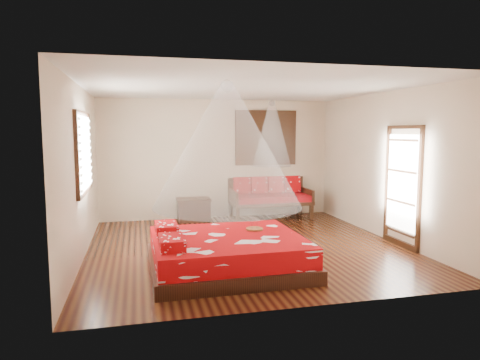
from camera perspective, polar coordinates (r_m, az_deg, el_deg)
The scene contains 10 objects.
room at distance 7.52m, azimuth 0.84°, elevation 1.51°, with size 5.54×5.54×2.84m.
bed at distance 6.46m, azimuth -1.86°, elevation -9.67°, with size 2.30×2.09×0.65m.
daybed at distance 10.22m, azimuth 3.96°, elevation -2.14°, with size 1.90×0.84×0.97m.
storage_chest at distance 9.94m, azimuth -6.23°, elevation -3.92°, with size 0.76×0.56×0.52m.
shutter_panel at distance 10.43m, azimuth 3.47°, elevation 5.64°, with size 1.52×0.06×1.32m.
window_left at distance 7.51m, azimuth -20.05°, elevation 3.41°, with size 0.10×1.74×1.34m.
glazed_door at distance 8.13m, azimuth 20.83°, elevation -0.88°, with size 0.08×1.02×2.16m.
wine_tray at distance 6.81m, azimuth 1.94°, elevation -6.19°, with size 0.27×0.27×0.21m.
mosquito_net_main at distance 6.22m, azimuth -1.71°, elevation 4.63°, with size 2.19×2.19×1.80m, color white.
mosquito_net_daybed at distance 9.98m, azimuth 4.26°, elevation 6.17°, with size 0.90×0.90×1.50m, color white.
Camera 1 is at (-1.85, -7.26, 2.05)m, focal length 32.00 mm.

